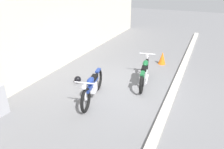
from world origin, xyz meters
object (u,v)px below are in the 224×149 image
(motorcycle_blue, at_px, (92,87))
(motorcycle_green, at_px, (145,72))
(helmet, at_px, (78,79))
(traffic_cone, at_px, (162,58))

(motorcycle_blue, bearing_deg, motorcycle_green, 133.88)
(helmet, height_order, traffic_cone, traffic_cone)
(motorcycle_green, relative_size, motorcycle_blue, 1.02)
(traffic_cone, height_order, motorcycle_green, motorcycle_green)
(helmet, distance_m, traffic_cone, 3.91)
(helmet, bearing_deg, motorcycle_blue, -126.12)
(traffic_cone, bearing_deg, helmet, 142.71)
(helmet, bearing_deg, motorcycle_green, -66.78)
(traffic_cone, xyz_separation_m, motorcycle_blue, (-3.89, 1.30, 0.17))
(traffic_cone, bearing_deg, motorcycle_blue, 161.53)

